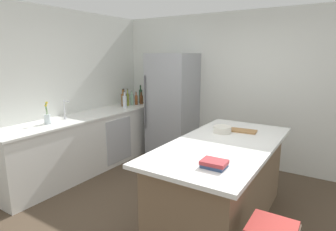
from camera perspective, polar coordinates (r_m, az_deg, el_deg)
name	(u,v)px	position (r m, az deg, el deg)	size (l,w,h in m)	color
ground_plane	(178,224)	(3.40, 2.02, -21.30)	(7.20, 7.20, 0.00)	#4C3D2D
wall_rear	(245,90)	(4.94, 15.55, 5.06)	(6.00, 0.10, 2.60)	silver
wall_left	(38,95)	(4.62, -25.09, 3.90)	(0.10, 6.00, 2.60)	silver
counter_run_left	(89,142)	(4.84, -15.92, -5.25)	(0.68, 3.06, 0.92)	silver
kitchen_island	(222,182)	(3.28, 10.99, -13.23)	(1.03, 2.14, 0.94)	#7A6047
refrigerator	(172,106)	(5.12, 0.93, 1.87)	(0.78, 0.74, 1.92)	#93969B
sink_faucet	(65,109)	(4.50, -20.36, 1.26)	(0.15, 0.05, 0.30)	silver
flower_vase	(47,117)	(4.29, -23.55, -0.36)	(0.09, 0.09, 0.32)	silver
wine_bottle	(141,96)	(5.72, -5.63, 4.04)	(0.07, 0.07, 0.37)	#19381E
syrup_bottle	(141,99)	(5.60, -5.50, 3.33)	(0.07, 0.07, 0.25)	#5B3319
vinegar_bottle	(136,100)	(5.54, -6.54, 3.25)	(0.06, 0.06, 0.26)	#994C23
gin_bottle	(132,99)	(5.51, -7.41, 3.29)	(0.07, 0.07, 0.28)	#8CB79E
olive_oil_bottle	(128,99)	(5.44, -8.27, 3.34)	(0.06, 0.06, 0.32)	olive
whiskey_bottle	(123,99)	(5.39, -9.14, 3.30)	(0.08, 0.08, 0.33)	brown
soda_bottle	(125,101)	(5.23, -8.87, 2.91)	(0.08, 0.08, 0.31)	silver
cookbook_stack	(214,164)	(2.43, 9.45, -9.74)	(0.22, 0.17, 0.06)	#334770
mixing_bowl	(222,129)	(3.51, 11.08, -2.82)	(0.22, 0.22, 0.08)	silver
cutting_board	(242,131)	(3.62, 15.01, -3.03)	(0.36, 0.22, 0.02)	#9E7042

